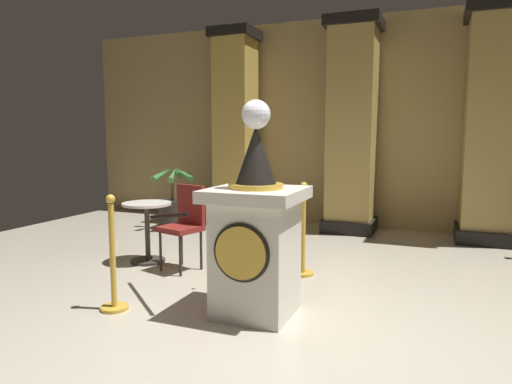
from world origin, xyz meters
TOP-DOWN VIEW (x-y plane):
  - ground_plane at (0.00, 0.00)m, footprint 10.27×10.27m
  - back_wall at (0.00, 4.37)m, footprint 10.27×0.16m
  - pedestal_clock at (-0.11, 0.08)m, footprint 0.77×0.77m
  - stanchion_near at (-0.05, 1.30)m, footprint 0.24×0.24m
  - stanchion_far at (-1.30, -0.29)m, footprint 0.24×0.24m
  - velvet_rope at (-0.67, 0.51)m, footprint 1.45×1.46m
  - column_left at (-2.00, 3.86)m, footprint 0.73×0.73m
  - column_right at (2.00, 3.86)m, footprint 0.94×0.94m
  - column_centre_rear at (0.00, 3.86)m, footprint 0.83×0.83m
  - potted_palm_left at (-2.75, 3.02)m, footprint 0.80×0.77m
  - cafe_table at (-1.92, 1.11)m, footprint 0.58×0.58m
  - cafe_chair_red at (-1.35, 1.03)m, footprint 0.49×0.49m

SIDE VIEW (x-z plane):
  - ground_plane at x=0.00m, z-range 0.00..0.00m
  - stanchion_far at x=-1.30m, z-range -0.15..0.86m
  - potted_palm_left at x=-2.75m, z-range -0.17..0.89m
  - stanchion_near at x=-0.05m, z-range -0.15..0.87m
  - cafe_table at x=-1.92m, z-range 0.10..0.82m
  - cafe_chair_red at x=-1.35m, z-range 0.09..1.05m
  - pedestal_clock at x=-0.11m, z-range -0.21..1.59m
  - velvet_rope at x=-0.67m, z-range 0.68..0.90m
  - column_right at x=2.00m, z-range -0.01..3.29m
  - column_left at x=-2.00m, z-range -0.01..3.29m
  - column_centre_rear at x=0.00m, z-range -0.01..3.29m
  - back_wall at x=0.00m, z-range 0.00..3.44m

